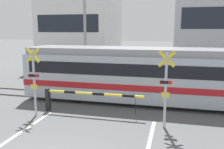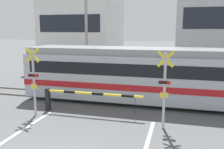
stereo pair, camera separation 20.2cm
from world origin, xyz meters
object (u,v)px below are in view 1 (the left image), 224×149
(crossing_barrier_near, at_px, (74,96))
(crossing_barrier_far, at_px, (145,78))
(commuter_train, at_px, (213,76))
(crossing_signal_left, at_px, (34,79))
(crossing_signal_right, at_px, (166,86))
(pedestrian, at_px, (120,70))

(crossing_barrier_near, relative_size, crossing_barrier_far, 1.00)
(commuter_train, relative_size, crossing_barrier_far, 4.18)
(crossing_barrier_near, bearing_deg, commuter_train, 22.48)
(crossing_barrier_near, height_order, crossing_signal_left, crossing_signal_left)
(crossing_signal_right, bearing_deg, crossing_signal_left, 180.00)
(crossing_signal_left, relative_size, pedestrian, 1.87)
(commuter_train, relative_size, crossing_signal_left, 6.39)
(commuter_train, bearing_deg, pedestrian, 141.51)
(commuter_train, bearing_deg, crossing_barrier_far, 143.87)
(commuter_train, bearing_deg, crossing_signal_left, -156.50)
(commuter_train, relative_size, crossing_barrier_near, 4.18)
(crossing_signal_left, bearing_deg, pedestrian, 75.03)
(crossing_barrier_near, bearing_deg, crossing_signal_right, -10.84)
(commuter_train, bearing_deg, crossing_barrier_near, -157.52)
(pedestrian, bearing_deg, commuter_train, -38.49)
(crossing_signal_left, height_order, crossing_signal_right, same)
(crossing_barrier_near, xyz_separation_m, crossing_signal_left, (-1.60, -0.84, 0.95))
(commuter_train, distance_m, crossing_signal_right, 4.25)
(crossing_barrier_far, bearing_deg, crossing_signal_left, -124.24)
(crossing_barrier_near, xyz_separation_m, crossing_barrier_far, (2.76, 5.58, 0.00))
(commuter_train, distance_m, crossing_barrier_far, 4.87)
(crossing_barrier_near, relative_size, crossing_signal_left, 1.53)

